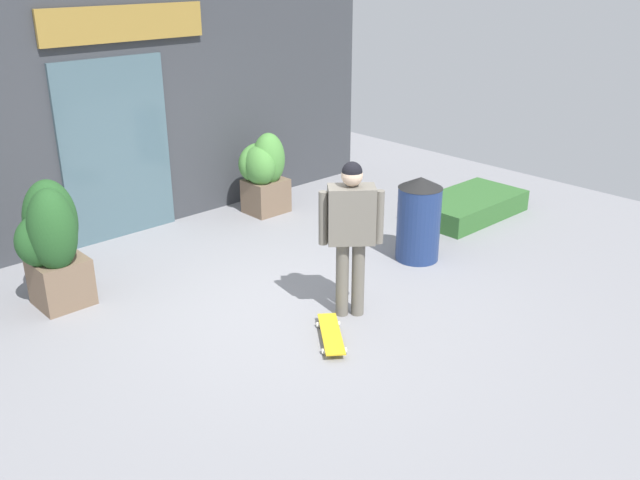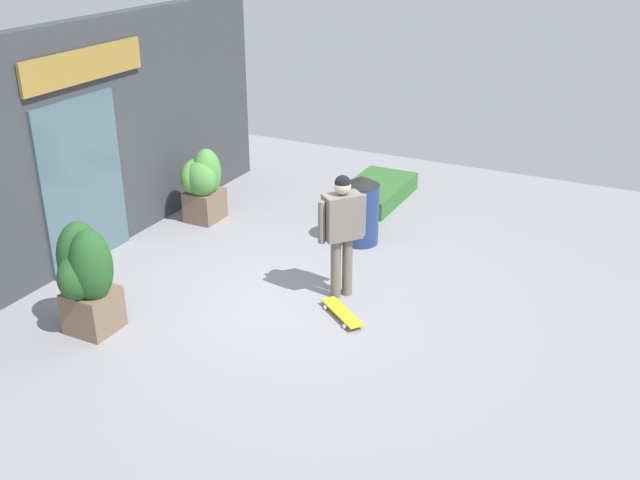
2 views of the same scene
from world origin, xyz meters
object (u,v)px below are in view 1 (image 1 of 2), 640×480
at_px(planter_box_right, 263,170).
at_px(trash_bin, 419,218).
at_px(skateboard, 331,334).
at_px(planter_box_left, 52,239).
at_px(skateboarder, 351,224).

height_order(planter_box_right, trash_bin, planter_box_right).
height_order(skateboard, planter_box_left, planter_box_left).
xyz_separation_m(skateboard, planter_box_left, (-1.57, 2.48, 0.67)).
bearing_deg(skateboarder, trash_bin, 145.14).
bearing_deg(skateboard, trash_bin, 145.16).
bearing_deg(planter_box_left, skateboarder, -47.27).
bearing_deg(planter_box_left, planter_box_right, 12.48).
bearing_deg(trash_bin, planter_box_right, 97.31).
height_order(planter_box_left, trash_bin, planter_box_left).
xyz_separation_m(skateboarder, skateboard, (-0.50, -0.24, -0.92)).
xyz_separation_m(skateboarder, trash_bin, (1.59, 0.43, -0.47)).
xyz_separation_m(skateboarder, planter_box_left, (-2.07, 2.24, -0.25)).
height_order(skateboarder, trash_bin, skateboarder).
xyz_separation_m(planter_box_left, trash_bin, (3.66, -1.80, -0.22)).
bearing_deg(planter_box_left, skateboard, -57.68).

